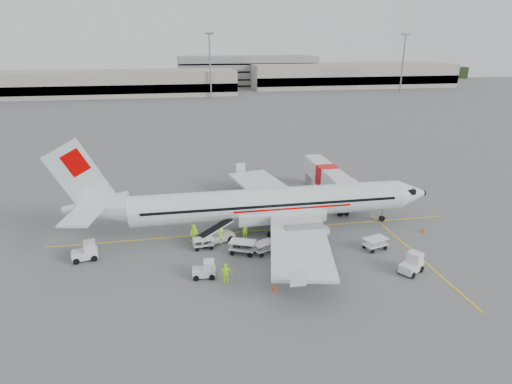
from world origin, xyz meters
TOP-DOWN VIEW (x-y plane):
  - ground at (0.00, 0.00)m, footprint 360.00×360.00m
  - stripe_lead at (0.00, 0.00)m, footprint 44.00×0.20m
  - stripe_cross at (14.00, -8.00)m, footprint 0.20×20.00m
  - terminal_west at (-40.00, 130.00)m, footprint 110.00×22.00m
  - terminal_east at (70.00, 145.00)m, footprint 90.00×26.00m
  - parking_garage at (25.00, 160.00)m, footprint 62.00×24.00m
  - treeline at (0.00, 175.00)m, footprint 300.00×3.00m
  - mast_center at (5.00, 118.00)m, footprint 3.20×1.20m
  - mast_east at (80.00, 118.00)m, footprint 3.20×1.20m
  - aircraft at (1.21, 0.00)m, footprint 39.25×30.86m
  - jet_bridge at (10.58, 8.32)m, footprint 3.17×16.77m
  - belt_loader at (-5.07, -2.00)m, footprint 5.62×3.70m
  - tug_fore at (11.65, -11.32)m, footprint 2.66×2.37m
  - tug_mid at (-6.66, -8.70)m, footprint 2.10×1.31m
  - tug_aft at (-17.57, -3.43)m, footprint 2.54×1.76m
  - cart_loaded_a at (-2.64, -4.93)m, footprint 2.89×2.37m
  - cart_loaded_b at (-6.34, -3.13)m, footprint 2.12×1.36m
  - cart_empty_a at (-0.53, -5.22)m, footprint 2.55×2.14m
  - cart_empty_b at (10.50, -6.50)m, footprint 2.64×1.98m
  - cone_nose at (17.46, -3.70)m, footprint 0.38×0.38m
  - cone_port at (-1.77, 9.15)m, footprint 0.36×0.36m
  - cone_stbd at (-1.03, -11.91)m, footprint 0.35×0.35m
  - crew_a at (-1.82, -1.50)m, footprint 0.68×0.52m
  - crew_b at (-7.14, -1.50)m, footprint 1.19×1.15m
  - crew_c at (-4.50, -2.33)m, footprint 0.87×1.20m
  - crew_d at (-4.87, -10.02)m, footprint 1.09×0.48m

SIDE VIEW (x-z plane):
  - ground at x=0.00m, z-range 0.00..0.00m
  - stripe_lead at x=0.00m, z-range 0.00..0.01m
  - stripe_cross at x=14.00m, z-range 0.00..0.01m
  - cone_stbd at x=-1.03m, z-range 0.00..0.57m
  - cone_port at x=-1.77m, z-range 0.00..0.59m
  - cone_nose at x=17.46m, z-range 0.00..0.61m
  - cart_loaded_b at x=-6.34m, z-range 0.00..1.06m
  - cart_empty_a at x=-0.53m, z-range 0.00..1.15m
  - cart_empty_b at x=10.50m, z-range 0.00..1.22m
  - cart_loaded_a at x=-2.64m, z-range 0.00..1.31m
  - tug_mid at x=-6.66m, z-range 0.00..1.56m
  - crew_c at x=-4.50m, z-range 0.00..1.68m
  - crew_a at x=-1.82m, z-range 0.00..1.68m
  - tug_fore at x=11.65m, z-range 0.00..1.79m
  - tug_aft at x=-17.57m, z-range 0.00..1.80m
  - crew_d at x=-4.87m, z-range 0.00..1.84m
  - crew_b at x=-7.14m, z-range 0.00..1.93m
  - belt_loader at x=-5.07m, z-range 0.00..2.85m
  - jet_bridge at x=10.58m, z-range 0.00..4.40m
  - treeline at x=0.00m, z-range 0.00..6.00m
  - terminal_west at x=-40.00m, z-range 0.00..9.00m
  - terminal_east at x=70.00m, z-range 0.00..10.00m
  - aircraft at x=1.21m, z-range 0.00..10.77m
  - parking_garage at x=25.00m, z-range 0.00..14.00m
  - mast_center at x=5.00m, z-range 0.00..22.00m
  - mast_east at x=80.00m, z-range 0.00..22.00m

